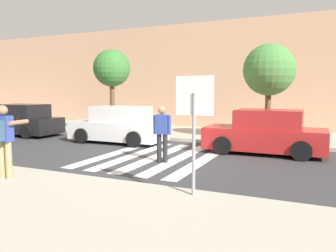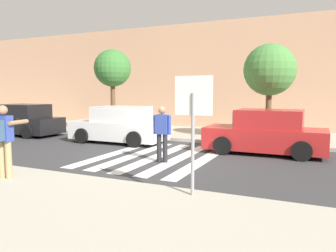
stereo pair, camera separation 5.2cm
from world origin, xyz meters
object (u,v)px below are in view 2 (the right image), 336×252
stop_sign (193,109)px  photographer_with_backpack (3,135)px  parked_car_red (266,133)px  parked_car_white (119,126)px  street_tree_center (270,70)px  street_tree_west (112,69)px  pedestrian_crossing (162,131)px  parked_car_black (23,121)px

stop_sign → photographer_with_backpack: stop_sign is taller
parked_car_red → stop_sign: bearing=-95.5°
parked_car_white → street_tree_center: 6.65m
parked_car_white → street_tree_west: 3.88m
stop_sign → pedestrian_crossing: 3.81m
photographer_with_backpack → parked_car_black: bearing=136.0°
pedestrian_crossing → parked_car_white: bearing=140.2°
parked_car_black → parked_car_red: bearing=0.0°
photographer_with_backpack → parked_car_black: 9.40m
parked_car_black → street_tree_west: (3.88, 2.24, 2.58)m
pedestrian_crossing → stop_sign: bearing=-55.0°
parked_car_white → parked_car_red: bearing=0.0°
photographer_with_backpack → stop_sign: bearing=8.8°
parked_car_white → street_tree_center: (5.84, 2.21, 2.31)m
photographer_with_backpack → pedestrian_crossing: 4.40m
stop_sign → photographer_with_backpack: (-4.45, -0.69, -0.67)m
stop_sign → parked_car_white: size_ratio=0.57×
parked_car_red → street_tree_west: size_ratio=0.99×
parked_car_black → street_tree_center: 11.97m
stop_sign → photographer_with_backpack: bearing=-171.2°
stop_sign → parked_car_red: bearing=84.5°
photographer_with_backpack → parked_car_red: (5.01, 6.53, -0.44)m
photographer_with_backpack → street_tree_center: (4.79, 8.74, 1.87)m
photographer_with_backpack → parked_car_white: size_ratio=0.42×
pedestrian_crossing → street_tree_center: bearing=63.8°
photographer_with_backpack → parked_car_white: 6.63m
pedestrian_crossing → parked_car_white: 4.39m
street_tree_west → parked_car_black: bearing=-150.0°
parked_car_red → street_tree_west: street_tree_west is taller
pedestrian_crossing → street_tree_center: size_ratio=0.43×
pedestrian_crossing → photographer_with_backpack: bearing=-121.9°
parked_car_red → parked_car_white: bearing=180.0°
street_tree_west → street_tree_center: bearing=-0.3°
stop_sign → parked_car_red: 5.97m
pedestrian_crossing → parked_car_red: pedestrian_crossing is taller
parked_car_red → street_tree_west: 8.60m
stop_sign → street_tree_center: (0.34, 8.05, 1.20)m
pedestrian_crossing → parked_car_black: bearing=162.8°
stop_sign → street_tree_center: size_ratio=0.59×
street_tree_center → stop_sign: bearing=-92.4°
photographer_with_backpack → pedestrian_crossing: (2.32, 3.73, -0.19)m
parked_car_black → pedestrian_crossing: bearing=-17.2°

